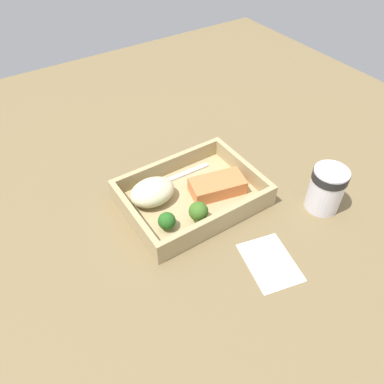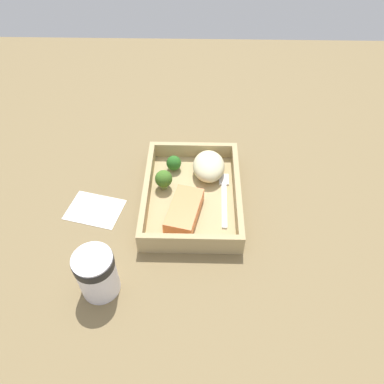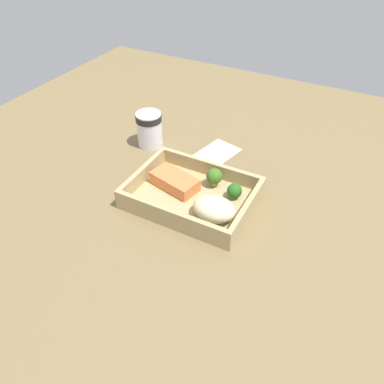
{
  "view_description": "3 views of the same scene",
  "coord_description": "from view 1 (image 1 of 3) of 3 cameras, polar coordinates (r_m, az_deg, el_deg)",
  "views": [
    {
      "loc": [
        31.0,
        47.33,
        57.38
      ],
      "look_at": [
        0.0,
        0.0,
        2.7
      ],
      "focal_mm": 35.0,
      "sensor_mm": 36.0,
      "label": 1
    },
    {
      "loc": [
        -55.79,
        -1.26,
        62.76
      ],
      "look_at": [
        0.0,
        0.0,
        2.7
      ],
      "focal_mm": 35.0,
      "sensor_mm": 36.0,
      "label": 2
    },
    {
      "loc": [
        31.27,
        -58.93,
        58.32
      ],
      "look_at": [
        0.0,
        0.0,
        2.7
      ],
      "focal_mm": 35.0,
      "sensor_mm": 36.0,
      "label": 3
    }
  ],
  "objects": [
    {
      "name": "receipt_slip",
      "position": [
        0.72,
        11.8,
        -10.42
      ],
      "size": [
        10.95,
        13.24,
        0.24
      ],
      "primitive_type": "cube",
      "rotation": [
        0.0,
        0.0,
        -0.23
      ],
      "color": "white",
      "rests_on": "ground_plane"
    },
    {
      "name": "fork",
      "position": [
        0.84,
        -2.79,
        2.14
      ],
      "size": [
        15.84,
        2.28,
        0.44
      ],
      "color": "silver",
      "rests_on": "takeout_tray"
    },
    {
      "name": "tray_rim",
      "position": [
        0.78,
        0.0,
        0.21
      ],
      "size": [
        28.45,
        20.94,
        3.8
      ],
      "color": "tan",
      "rests_on": "takeout_tray"
    },
    {
      "name": "broccoli_floret_2",
      "position": [
        0.73,
        0.99,
        -3.02
      ],
      "size": [
        3.89,
        3.89,
        4.76
      ],
      "color": "#7B9954",
      "rests_on": "takeout_tray"
    },
    {
      "name": "paper_cup",
      "position": [
        0.8,
        19.87,
        0.7
      ],
      "size": [
        7.18,
        7.18,
        9.83
      ],
      "color": "white",
      "rests_on": "ground_plane"
    },
    {
      "name": "mashed_potatoes",
      "position": [
        0.78,
        -6.06,
        -0.01
      ],
      "size": [
        9.68,
        7.33,
        4.82
      ],
      "primitive_type": "ellipsoid",
      "color": "beige",
      "rests_on": "takeout_tray"
    },
    {
      "name": "ground_plane",
      "position": [
        0.81,
        0.0,
        -1.88
      ],
      "size": [
        160.0,
        160.0,
        2.0
      ],
      "primitive_type": "cube",
      "color": "olive"
    },
    {
      "name": "takeout_tray",
      "position": [
        0.8,
        0.0,
        -1.08
      ],
      "size": [
        28.45,
        20.94,
        1.2
      ],
      "primitive_type": "cube",
      "color": "tan",
      "rests_on": "ground_plane"
    },
    {
      "name": "salmon_fillet",
      "position": [
        0.8,
        3.88,
        0.92
      ],
      "size": [
        12.55,
        8.33,
        3.15
      ],
      "primitive_type": "cube",
      "rotation": [
        0.0,
        0.0,
        -0.23
      ],
      "color": "#DE7740",
      "rests_on": "takeout_tray"
    },
    {
      "name": "broccoli_floret_1",
      "position": [
        0.73,
        -3.86,
        -4.44
      ],
      "size": [
        3.49,
        3.49,
        3.74
      ],
      "color": "#86A968",
      "rests_on": "takeout_tray"
    }
  ]
}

